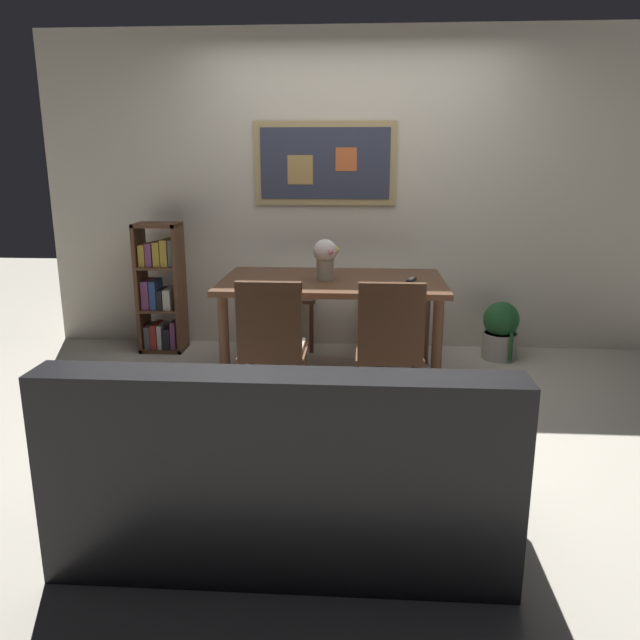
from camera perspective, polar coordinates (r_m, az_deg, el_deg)
The scene contains 12 objects.
ground_plane at distance 4.13m, azimuth 2.54°, elevation -8.07°, with size 12.00×12.00×0.00m, color beige.
wall_back_with_painting at distance 5.34m, azimuth 3.05°, elevation 11.47°, with size 5.20×0.14×2.60m.
dining_table at distance 4.50m, azimuth 1.14°, elevation 2.61°, with size 1.58×0.96×0.75m.
dining_chair_near_left at distance 3.74m, azimuth -4.40°, elevation -1.82°, with size 0.40×0.41×0.91m.
dining_chair_far_left at distance 5.40m, azimuth -2.39°, elevation 3.29°, with size 0.40×0.41×0.91m.
dining_chair_far_right at distance 5.37m, azimuth 5.73°, elevation 3.17°, with size 0.40×0.41×0.91m.
dining_chair_near_right at distance 3.72m, azimuth 6.37°, elevation -1.96°, with size 0.40×0.41×0.91m.
leather_couch at distance 2.70m, azimuth -3.16°, elevation -13.76°, with size 1.80×0.84×0.84m.
bookshelf at distance 5.40m, azimuth -14.27°, elevation 2.61°, with size 0.36×0.28×1.08m.
potted_ivy at distance 5.27m, azimuth 16.11°, elevation -0.93°, with size 0.29×0.31×0.47m.
flower_vase at distance 4.44m, azimuth 0.50°, elevation 5.78°, with size 0.18×0.17×0.29m.
tv_remote at distance 4.44m, azimuth 8.30°, elevation 3.63°, with size 0.09×0.16×0.02m.
Camera 1 is at (0.08, -3.82, 1.59)m, focal length 35.16 mm.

